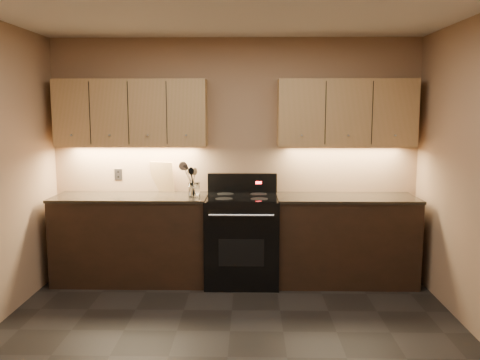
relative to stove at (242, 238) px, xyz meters
name	(u,v)px	position (x,y,z in m)	size (l,w,h in m)	color
floor	(228,357)	(-0.08, -1.68, -0.48)	(4.00, 4.00, 0.00)	black
wall_back	(235,158)	(-0.08, 0.32, 0.82)	(4.00, 0.04, 2.60)	#9C7B5C
counter_left	(132,238)	(-1.18, 0.02, -0.01)	(1.62, 0.62, 0.93)	black
counter_right	(345,239)	(1.10, 0.02, -0.01)	(1.46, 0.62, 0.93)	black
stove	(242,238)	(0.00, 0.00, 0.00)	(0.76, 0.68, 1.14)	black
upper_cab_left	(131,113)	(-1.18, 0.17, 1.32)	(1.60, 0.30, 0.70)	tan
upper_cab_right	(346,113)	(1.10, 0.17, 1.32)	(1.44, 0.30, 0.70)	tan
outlet_plate	(118,174)	(-1.38, 0.31, 0.64)	(0.09, 0.01, 0.12)	#B2B5BA
utensil_crock	(194,190)	(-0.50, -0.02, 0.52)	(0.12, 0.12, 0.15)	white
cutting_board	(162,177)	(-0.89, 0.28, 0.62)	(0.27, 0.02, 0.34)	tan
wooden_spoon	(192,182)	(-0.52, -0.03, 0.61)	(0.06, 0.06, 0.28)	tan
black_spoon	(194,180)	(-0.51, 0.00, 0.62)	(0.06, 0.06, 0.31)	black
steel_spatula	(196,178)	(-0.49, 0.00, 0.64)	(0.08, 0.08, 0.35)	silver
steel_skimmer	(196,178)	(-0.47, -0.04, 0.65)	(0.09, 0.09, 0.36)	silver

